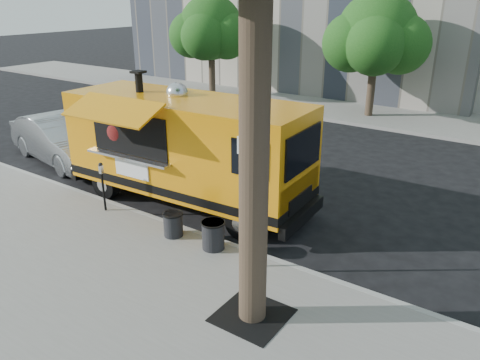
% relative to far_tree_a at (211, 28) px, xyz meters
% --- Properties ---
extents(ground, '(120.00, 120.00, 0.00)m').
position_rel_far_tree_a_xyz_m(ground, '(10.00, -12.30, -3.78)').
color(ground, black).
rests_on(ground, ground).
extents(sidewalk, '(60.00, 6.00, 0.15)m').
position_rel_far_tree_a_xyz_m(sidewalk, '(10.00, -16.30, -3.70)').
color(sidewalk, gray).
rests_on(sidewalk, ground).
extents(curb, '(60.00, 0.14, 0.16)m').
position_rel_far_tree_a_xyz_m(curb, '(10.00, -13.23, -3.70)').
color(curb, '#999993').
rests_on(curb, ground).
extents(far_sidewalk, '(60.00, 5.00, 0.15)m').
position_rel_far_tree_a_xyz_m(far_sidewalk, '(10.00, 1.20, -3.70)').
color(far_sidewalk, gray).
rests_on(far_sidewalk, ground).
extents(tree_well, '(1.20, 1.20, 0.02)m').
position_rel_far_tree_a_xyz_m(tree_well, '(12.60, -15.10, -3.62)').
color(tree_well, black).
rests_on(tree_well, sidewalk).
extents(far_tree_a, '(3.42, 3.42, 5.36)m').
position_rel_far_tree_a_xyz_m(far_tree_a, '(0.00, 0.00, 0.00)').
color(far_tree_a, '#33261C').
rests_on(far_tree_a, far_sidewalk).
extents(far_tree_b, '(3.60, 3.60, 5.50)m').
position_rel_far_tree_a_xyz_m(far_tree_b, '(9.00, 0.40, 0.06)').
color(far_tree_b, '#33261C').
rests_on(far_tree_b, far_sidewalk).
extents(sign_post, '(0.28, 0.06, 3.00)m').
position_rel_far_tree_a_xyz_m(sign_post, '(11.55, -13.85, -1.93)').
color(sign_post, silver).
rests_on(sign_post, sidewalk).
extents(parking_meter, '(0.11, 0.11, 1.33)m').
position_rel_far_tree_a_xyz_m(parking_meter, '(7.00, -13.65, -2.79)').
color(parking_meter, black).
rests_on(parking_meter, sidewalk).
extents(food_truck, '(7.22, 3.55, 3.52)m').
position_rel_far_tree_a_xyz_m(food_truck, '(8.27, -11.81, -2.12)').
color(food_truck, orange).
rests_on(food_truck, ground).
extents(sedan, '(5.12, 2.55, 1.61)m').
position_rel_far_tree_a_xyz_m(sedan, '(2.41, -11.57, -2.97)').
color(sedan, '#A7AAAD').
rests_on(sedan, ground).
extents(trash_bin_left, '(0.49, 0.49, 0.59)m').
position_rel_far_tree_a_xyz_m(trash_bin_left, '(9.43, -13.67, -3.31)').
color(trash_bin_left, black).
rests_on(trash_bin_left, sidewalk).
extents(trash_bin_right, '(0.55, 0.55, 0.66)m').
position_rel_far_tree_a_xyz_m(trash_bin_right, '(10.57, -13.60, -3.28)').
color(trash_bin_right, black).
rests_on(trash_bin_right, sidewalk).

